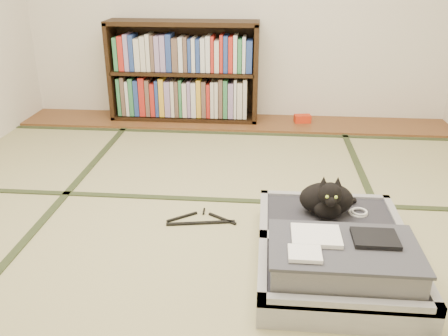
{
  "coord_description": "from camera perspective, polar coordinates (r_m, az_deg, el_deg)",
  "views": [
    {
      "loc": [
        0.29,
        -2.3,
        1.4
      ],
      "look_at": [
        0.05,
        0.35,
        0.25
      ],
      "focal_mm": 38.0,
      "sensor_mm": 36.0,
      "label": 1
    }
  ],
  "objects": [
    {
      "name": "floor",
      "position": [
        2.71,
        -1.73,
        -7.77
      ],
      "size": [
        4.5,
        4.5,
        0.0
      ],
      "primitive_type": "plane",
      "color": "tan",
      "rests_on": "ground"
    },
    {
      "name": "wood_strip",
      "position": [
        4.53,
        1.23,
        5.52
      ],
      "size": [
        4.0,
        0.5,
        0.02
      ],
      "primitive_type": "cube",
      "color": "brown",
      "rests_on": "ground"
    },
    {
      "name": "red_item",
      "position": [
        4.55,
        9.42,
        5.89
      ],
      "size": [
        0.16,
        0.11,
        0.07
      ],
      "primitive_type": "cube",
      "rotation": [
        0.0,
        0.0,
        0.16
      ],
      "color": "red",
      "rests_on": "wood_strip"
    },
    {
      "name": "tatami_borders",
      "position": [
        3.14,
        -0.68,
        -3.05
      ],
      "size": [
        4.0,
        4.5,
        0.01
      ],
      "color": "#2D381E",
      "rests_on": "ground"
    },
    {
      "name": "bookcase",
      "position": [
        4.54,
        -4.85,
        11.26
      ],
      "size": [
        1.39,
        0.32,
        0.92
      ],
      "color": "black",
      "rests_on": "wood_strip"
    },
    {
      "name": "suitcase",
      "position": [
        2.42,
        13.22,
        -9.81
      ],
      "size": [
        0.75,
        1.0,
        0.29
      ],
      "color": "#A1A1A6",
      "rests_on": "floor"
    },
    {
      "name": "cat",
      "position": [
        2.6,
        12.31,
        -3.71
      ],
      "size": [
        0.33,
        0.33,
        0.27
      ],
      "color": "black",
      "rests_on": "suitcase"
    },
    {
      "name": "cable_coil",
      "position": [
        2.7,
        15.89,
        -5.15
      ],
      "size": [
        0.1,
        0.1,
        0.02
      ],
      "color": "white",
      "rests_on": "suitcase"
    },
    {
      "name": "hanger",
      "position": [
        2.82,
        -2.73,
        -6.29
      ],
      "size": [
        0.41,
        0.22,
        0.01
      ],
      "color": "black",
      "rests_on": "floor"
    }
  ]
}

